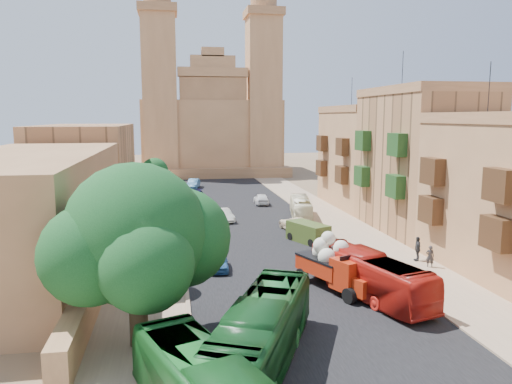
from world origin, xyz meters
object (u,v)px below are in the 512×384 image
object	(u,v)px
street_tree_b	(146,207)
car_cream	(296,224)
street_tree_d	(155,172)
car_blue_a	(218,262)
pedestrian_a	(430,256)
red_truck	(337,265)
bus_cream_east	(301,208)
pedestrian_c	(417,249)
bus_green_north	(262,333)
car_blue_b	(194,183)
car_white_a	(223,215)
church	(211,124)
olive_pickup	(308,233)
ficus_tree	(137,239)
bus_red_east	(369,275)
car_dkblue	(197,195)
street_tree_c	(151,190)
car_white_b	(261,199)
street_tree_a	(137,235)

from	to	relation	value
street_tree_b	car_cream	size ratio (longest dim) A/B	1.03
street_tree_d	car_blue_a	size ratio (longest dim) A/B	1.59
pedestrian_a	red_truck	bearing A→B (deg)	43.15
bus_cream_east	pedestrian_c	distance (m)	17.94
bus_green_north	pedestrian_a	distance (m)	19.33
car_blue_b	car_white_a	bearing A→B (deg)	-74.49
church	pedestrian_a	bearing A→B (deg)	-80.56
bus_green_north	olive_pickup	bearing A→B (deg)	93.77
pedestrian_c	olive_pickup	bearing A→B (deg)	-124.17
ficus_tree	bus_green_north	size ratio (longest dim) A/B	0.81
bus_red_east	car_dkblue	world-z (taller)	bus_red_east
pedestrian_a	pedestrian_c	xyz separation A→B (m)	(-0.13, 1.67, 0.14)
street_tree_c	car_dkblue	distance (m)	13.11
car_blue_a	car_white_a	world-z (taller)	car_white_a
bus_red_east	car_white_b	distance (m)	33.48
car_white_b	car_blue_b	size ratio (longest dim) A/B	0.94
car_white_a	pedestrian_a	size ratio (longest dim) A/B	2.47
olive_pickup	street_tree_c	bearing A→B (deg)	135.18
bus_green_north	car_dkblue	xyz separation A→B (m)	(-0.38, 46.60, -0.98)
red_truck	car_dkblue	size ratio (longest dim) A/B	1.74
red_truck	street_tree_d	bearing A→B (deg)	108.25
car_dkblue	street_tree_b	bearing A→B (deg)	-96.70
car_cream	car_dkblue	size ratio (longest dim) A/B	1.26
street_tree_b	car_cream	bearing A→B (deg)	10.59
bus_green_north	car_white_a	bearing A→B (deg)	111.74
church	car_blue_b	size ratio (longest dim) A/B	8.30
street_tree_d	street_tree_c	bearing A→B (deg)	-90.00
car_white_b	bus_green_north	bearing A→B (deg)	83.20
bus_red_east	church	bearing A→B (deg)	-102.92
street_tree_d	bus_cream_east	distance (m)	22.55
street_tree_d	pedestrian_a	world-z (taller)	street_tree_d
car_dkblue	pedestrian_c	size ratio (longest dim) A/B	1.99
street_tree_a	car_blue_a	world-z (taller)	street_tree_a
bus_green_north	car_white_a	world-z (taller)	bus_green_north
car_white_b	car_blue_b	world-z (taller)	car_blue_b
ficus_tree	street_tree_a	world-z (taller)	ficus_tree
church	bus_green_north	xyz separation A→B (m)	(-4.00, -77.61, -7.99)
bus_red_east	car_blue_b	xyz separation A→B (m)	(-8.43, 49.49, -0.66)
bus_cream_east	car_dkblue	xyz separation A→B (m)	(-10.41, 15.24, -0.60)
ficus_tree	car_blue_a	bearing A→B (deg)	66.91
ficus_tree	street_tree_c	bearing A→B (deg)	91.04
bus_cream_east	car_white_a	bearing A→B (deg)	11.63
church	pedestrian_a	distance (m)	66.71
car_dkblue	car_white_a	bearing A→B (deg)	-76.21
street_tree_c	pedestrian_c	xyz separation A→B (m)	(20.71, -20.96, -1.99)
car_blue_b	car_dkblue	bearing A→B (deg)	-78.57
car_white_a	car_dkblue	xyz separation A→B (m)	(-1.91, 15.38, -0.11)
olive_pickup	bus_green_north	world-z (taller)	bus_green_north
street_tree_b	car_dkblue	world-z (taller)	street_tree_b
street_tree_a	street_tree_b	xyz separation A→B (m)	(0.00, 12.00, -0.29)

